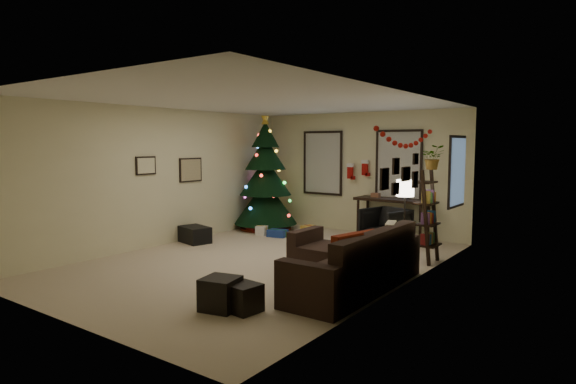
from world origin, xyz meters
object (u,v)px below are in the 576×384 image
(sofa, at_px, (350,266))
(bookshelf, at_px, (429,218))
(christmas_tree, at_px, (266,181))
(desk, at_px, (393,203))
(desk_chair, at_px, (385,226))

(sofa, xyz_separation_m, bookshelf, (0.45, 1.91, 0.49))
(christmas_tree, bearing_deg, bookshelf, -12.77)
(sofa, bearing_deg, bookshelf, 76.89)
(desk, bearing_deg, bookshelf, -50.23)
(sofa, relative_size, bookshelf, 1.66)
(sofa, height_order, desk_chair, sofa)
(christmas_tree, height_order, bookshelf, christmas_tree)
(desk, distance_m, bookshelf, 2.13)
(christmas_tree, height_order, desk, christmas_tree)
(desk_chair, bearing_deg, christmas_tree, -163.82)
(christmas_tree, xyz_separation_m, desk_chair, (3.02, 0.03, -0.77))
(sofa, height_order, desk, desk)
(christmas_tree, xyz_separation_m, sofa, (3.80, -2.87, -0.86))
(christmas_tree, distance_m, desk_chair, 3.12)
(sofa, relative_size, desk, 1.65)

